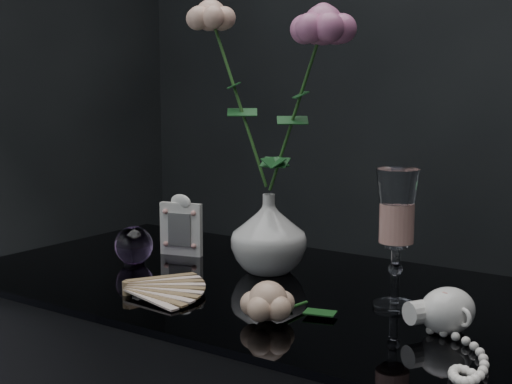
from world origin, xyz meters
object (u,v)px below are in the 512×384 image
Objects in this scene: wine_glass at (396,239)px; paperweight at (134,245)px; picture_frame at (181,225)px; loose_rose at (268,301)px; pearl_jar at (448,309)px; vase at (269,233)px.

paperweight is (-0.53, -0.03, -0.07)m from wine_glass.
loose_rose is at bearing -47.57° from picture_frame.
wine_glass is 0.91× the size of pearl_jar.
wine_glass is at bearing -23.26° from picture_frame.
loose_rose is at bearing -126.34° from wine_glass.
vase is at bearing 138.38° from loose_rose.
wine_glass reaches higher than picture_frame.
vase is 0.67× the size of wine_glass.
vase reaches higher than picture_frame.
picture_frame is 0.53× the size of pearl_jar.
paperweight is 0.43m from loose_rose.
picture_frame is 1.69× the size of paperweight.
picture_frame is at bearing 161.65° from loose_rose.
paperweight is 0.31× the size of pearl_jar.
loose_rose is at bearing -126.46° from pearl_jar.
wine_glass is at bearing 3.36° from paperweight.
wine_glass reaches higher than pearl_jar.
wine_glass is at bearing -13.45° from vase.
pearl_jar is at bearing -18.88° from vase.
paperweight is (-0.03, -0.11, -0.03)m from picture_frame.
vase is at bearing 166.55° from wine_glass.
wine_glass is 1.72× the size of picture_frame.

